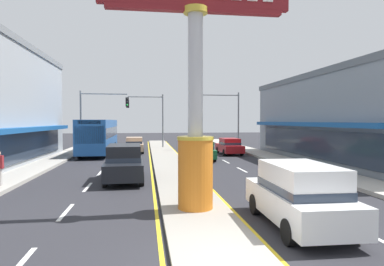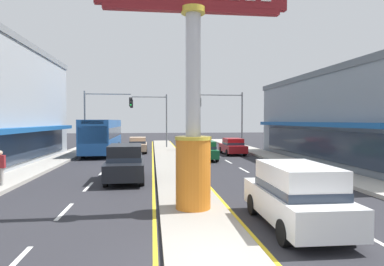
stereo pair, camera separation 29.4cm
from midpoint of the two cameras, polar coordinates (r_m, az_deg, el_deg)
name	(u,v)px [view 2 (the right image)]	position (r m, az deg, el deg)	size (l,w,h in m)	color
ground_plane	(216,263)	(8.02, 5.27, -21.25)	(160.00, 160.00, 0.00)	#28282D
median_strip	(171,162)	(25.43, -3.32, -4.91)	(2.33, 52.00, 0.14)	gray
sidewalk_left	(39,167)	(24.52, -24.33, -5.31)	(2.25, 60.00, 0.18)	#ADA89E
sidewalk_right	(294,163)	(25.62, 17.32, -4.90)	(2.25, 60.00, 0.18)	#ADA89E
lane_markings	(172,165)	(24.10, -3.12, -5.45)	(9.07, 52.00, 0.01)	silver
district_sign	(193,92)	(11.51, 0.93, 6.99)	(6.57, 1.27, 8.25)	orange
storefront_right	(356,118)	(28.35, 26.56, 2.35)	(8.38, 21.36, 6.80)	gray
traffic_light_left_side	(102,110)	(35.08, -14.84, 3.79)	(4.86, 0.46, 6.20)	slate
traffic_light_right_side	(226,111)	(35.57, 6.07, 3.83)	(4.86, 0.46, 6.20)	slate
traffic_light_median_far	(153,112)	(38.45, -6.39, 3.62)	(4.20, 0.46, 6.20)	slate
bus_near_right_lane	(103,134)	(33.02, -14.80, -0.23)	(2.61, 11.21, 3.26)	#1E5199
sedan_far_right_lane	(138,145)	(33.57, -9.01, -1.99)	(1.90, 4.33, 1.53)	tan
sedan_near_left_lane	(233,146)	(31.54, 7.23, -2.25)	(1.87, 4.32, 1.53)	maroon
sedan_mid_left_lane	(205,150)	(26.94, 2.49, -2.97)	(1.97, 4.37, 1.53)	#14562D
suv_far_left_oncoming	(296,195)	(10.52, 18.13, -10.03)	(2.05, 4.64, 1.90)	white
suv_kerb_right	(125,162)	(17.96, -10.89, -4.94)	(2.07, 4.65, 1.90)	black
pedestrian_far_side	(0,166)	(17.75, -29.54, -4.90)	(0.41, 0.23, 1.62)	#B7B2AD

